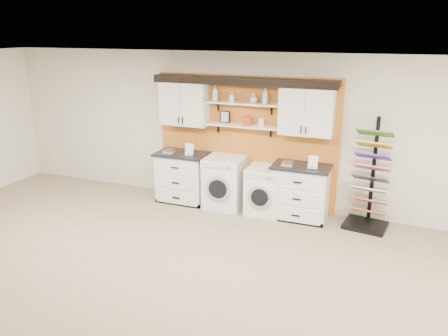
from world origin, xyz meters
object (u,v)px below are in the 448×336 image
at_px(dryer, 265,190).
at_px(base_cabinet_left, 183,177).
at_px(base_cabinet_right, 300,192).
at_px(washer, 225,182).
at_px(sample_rack, 369,195).

bearing_deg(dryer, base_cabinet_left, 179.88).
height_order(base_cabinet_left, dryer, base_cabinet_left).
bearing_deg(dryer, base_cabinet_right, 0.31).
distance_m(base_cabinet_left, base_cabinet_right, 2.26).
bearing_deg(washer, base_cabinet_right, 0.14).
distance_m(base_cabinet_right, dryer, 0.63).
bearing_deg(dryer, washer, 180.00).
bearing_deg(sample_rack, washer, -170.28).
distance_m(base_cabinet_right, washer, 1.40).
bearing_deg(washer, base_cabinet_left, 179.78).
bearing_deg(base_cabinet_right, washer, -179.86).
relative_size(base_cabinet_left, dryer, 1.14).
distance_m(washer, dryer, 0.77).
distance_m(washer, sample_rack, 2.53).
relative_size(base_cabinet_left, sample_rack, 0.53).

